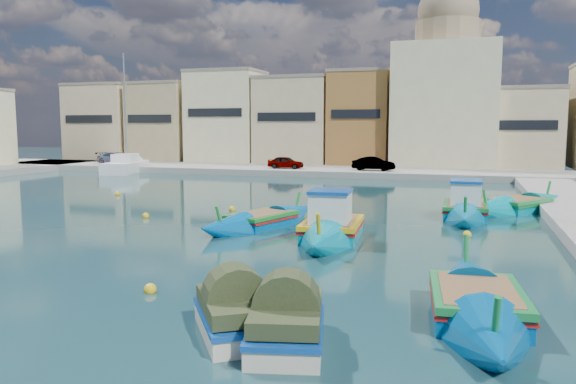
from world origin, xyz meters
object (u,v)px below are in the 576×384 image
at_px(church_block, 446,88).
at_px(luzzu_cyan_south, 477,307).
at_px(luzzu_blue_cabin, 332,229).
at_px(tender_near, 235,316).
at_px(luzzu_turquoise_cabin, 465,210).
at_px(tender_far, 287,326).
at_px(luzzu_blue_south, 262,222).
at_px(luzzu_cyan_mid, 518,207).
at_px(yacht_north, 132,166).

relative_size(church_block, luzzu_cyan_south, 2.31).
height_order(luzzu_blue_cabin, tender_near, luzzu_blue_cabin).
height_order(luzzu_turquoise_cabin, luzzu_blue_cabin, luzzu_blue_cabin).
relative_size(tender_near, tender_far, 1.01).
relative_size(luzzu_turquoise_cabin, tender_far, 3.03).
xyz_separation_m(luzzu_blue_cabin, tender_near, (0.41, -11.09, 0.04)).
distance_m(luzzu_blue_south, tender_near, 13.39).
relative_size(luzzu_turquoise_cabin, luzzu_cyan_mid, 1.14).
bearing_deg(tender_far, luzzu_blue_south, 112.45).
distance_m(luzzu_blue_cabin, yacht_north, 38.62).
bearing_deg(luzzu_blue_south, luzzu_turquoise_cabin, 32.90).
distance_m(church_block, luzzu_blue_cabin, 38.70).
height_order(luzzu_blue_cabin, luzzu_cyan_mid, luzzu_blue_cabin).
bearing_deg(luzzu_cyan_south, luzzu_turquoise_cabin, 91.17).
relative_size(luzzu_cyan_mid, luzzu_blue_south, 1.00).
relative_size(luzzu_cyan_mid, yacht_north, 0.65).
xyz_separation_m(church_block, tender_near, (-2.50, -48.84, -7.99)).
height_order(church_block, luzzu_cyan_south, church_block).
distance_m(luzzu_blue_cabin, tender_far, 11.46).
bearing_deg(luzzu_cyan_mid, yacht_north, 154.04).
height_order(luzzu_turquoise_cabin, tender_near, luzzu_turquoise_cabin).
height_order(church_block, luzzu_turquoise_cabin, church_block).
height_order(tender_near, tender_far, tender_far).
bearing_deg(luzzu_blue_south, luzzu_blue_cabin, -24.22).
height_order(church_block, luzzu_blue_cabin, church_block).
bearing_deg(church_block, luzzu_cyan_mid, -79.70).
height_order(church_block, tender_far, church_block).
relative_size(luzzu_turquoise_cabin, tender_near, 2.98).
distance_m(luzzu_cyan_mid, tender_far, 22.46).
bearing_deg(luzzu_blue_south, tender_far, -67.55).
bearing_deg(luzzu_turquoise_cabin, luzzu_blue_cabin, -125.06).
bearing_deg(luzzu_blue_cabin, yacht_north, 134.90).
height_order(luzzu_blue_cabin, luzzu_blue_south, luzzu_blue_cabin).
xyz_separation_m(church_block, luzzu_blue_south, (-6.60, -36.09, -8.16)).
bearing_deg(luzzu_blue_cabin, tender_near, -87.91).
relative_size(luzzu_turquoise_cabin, luzzu_blue_cabin, 1.03).
bearing_deg(luzzu_turquoise_cabin, luzzu_cyan_mid, 46.23).
relative_size(church_block, luzzu_cyan_mid, 2.32).
distance_m(tender_far, yacht_north, 48.33).
xyz_separation_m(luzzu_cyan_south, yacht_north, (-32.79, 35.67, 0.23)).
distance_m(tender_near, tender_far, 1.30).
relative_size(church_block, luzzu_blue_south, 2.32).
bearing_deg(church_block, luzzu_cyan_south, -86.75).
xyz_separation_m(church_block, tender_far, (-1.23, -49.09, -7.98)).
xyz_separation_m(luzzu_blue_cabin, luzzu_cyan_mid, (7.91, 10.24, -0.12)).
xyz_separation_m(luzzu_cyan_south, tender_near, (-5.12, -2.77, 0.15)).
distance_m(luzzu_blue_south, yacht_north, 34.87).
relative_size(church_block, tender_near, 6.08).
bearing_deg(church_block, yacht_north, -161.00).
height_order(luzzu_cyan_mid, luzzu_cyan_south, luzzu_cyan_mid).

